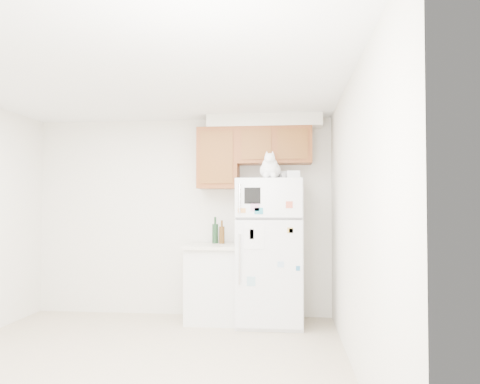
# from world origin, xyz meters

# --- Properties ---
(ground_plane) EXTENTS (3.80, 4.00, 0.01)m
(ground_plane) POSITION_xyz_m (0.00, 0.00, -0.01)
(ground_plane) COLOR tan
(room_shell) EXTENTS (3.84, 4.04, 2.52)m
(room_shell) POSITION_xyz_m (0.12, 0.24, 1.67)
(room_shell) COLOR silver
(room_shell) RESTS_ON ground_plane
(refrigerator) EXTENTS (0.76, 0.78, 1.70)m
(refrigerator) POSITION_xyz_m (1.15, 1.61, 0.85)
(refrigerator) COLOR white
(refrigerator) RESTS_ON ground_plane
(base_counter) EXTENTS (0.64, 0.64, 0.92)m
(base_counter) POSITION_xyz_m (0.46, 1.68, 0.46)
(base_counter) COLOR white
(base_counter) RESTS_ON ground_plane
(cat) EXTENTS (0.30, 0.44, 0.31)m
(cat) POSITION_xyz_m (1.16, 1.45, 1.82)
(cat) COLOR white
(cat) RESTS_ON refrigerator
(storage_box_back) EXTENTS (0.21, 0.18, 0.10)m
(storage_box_back) POSITION_xyz_m (1.30, 1.70, 1.75)
(storage_box_back) COLOR white
(storage_box_back) RESTS_ON refrigerator
(storage_box_front) EXTENTS (0.16, 0.12, 0.09)m
(storage_box_front) POSITION_xyz_m (1.42, 1.49, 1.74)
(storage_box_front) COLOR white
(storage_box_front) RESTS_ON refrigerator
(bottle_green) EXTENTS (0.08, 0.08, 0.33)m
(bottle_green) POSITION_xyz_m (0.45, 1.87, 1.08)
(bottle_green) COLOR #19381E
(bottle_green) RESTS_ON base_counter
(bottle_amber) EXTENTS (0.07, 0.07, 0.29)m
(bottle_amber) POSITION_xyz_m (0.54, 1.82, 1.06)
(bottle_amber) COLOR #593814
(bottle_amber) RESTS_ON base_counter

